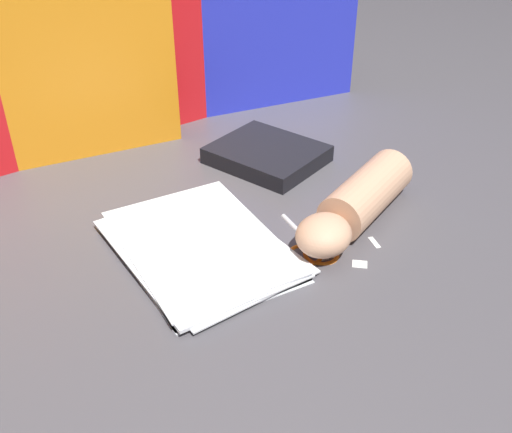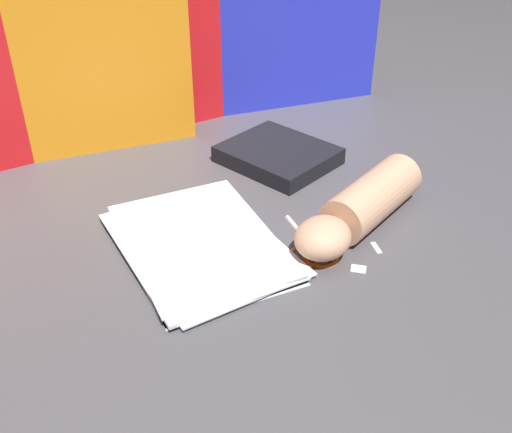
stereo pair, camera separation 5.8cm
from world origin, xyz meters
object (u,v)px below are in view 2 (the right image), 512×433
at_px(paper_stack, 200,244).
at_px(book_closed, 278,155).
at_px(scissors, 312,248).
at_px(hand_forearm, 360,208).

height_order(paper_stack, book_closed, book_closed).
distance_m(scissors, hand_forearm, 0.11).
bearing_deg(hand_forearm, paper_stack, 163.64).
distance_m(book_closed, hand_forearm, 0.27).
bearing_deg(hand_forearm, book_closed, 89.10).
relative_size(scissors, hand_forearm, 0.50).
xyz_separation_m(paper_stack, scissors, (0.15, -0.09, -0.00)).
height_order(paper_stack, hand_forearm, hand_forearm).
height_order(book_closed, hand_forearm, hand_forearm).
bearing_deg(scissors, book_closed, 69.09).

